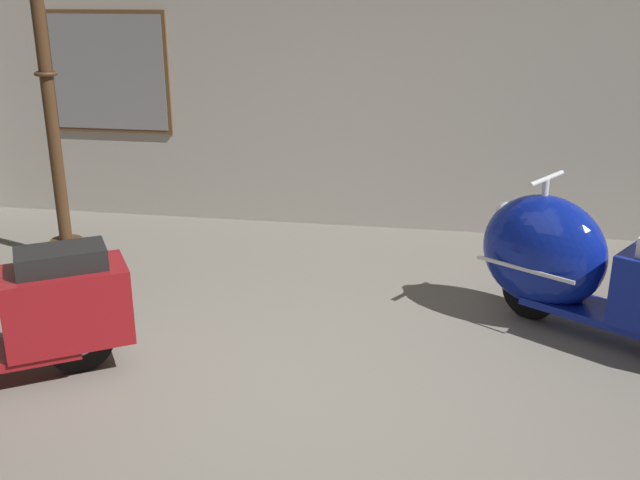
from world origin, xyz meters
TOP-DOWN VIEW (x-y plane):
  - ground_plane at (0.00, 0.00)m, footprint 60.00×60.00m
  - showroom_back_wall at (-0.18, 3.45)m, footprint 18.00×0.63m
  - scooter_1 at (1.59, 1.26)m, footprint 1.75×1.36m
  - lamppost at (-2.66, 2.00)m, footprint 0.29×0.29m

SIDE VIEW (x-z plane):
  - ground_plane at x=0.00m, z-range 0.00..0.00m
  - scooter_1 at x=1.59m, z-range -0.05..1.02m
  - lamppost at x=-2.66m, z-range 0.18..3.28m
  - showroom_back_wall at x=-0.18m, z-range 0.00..3.82m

